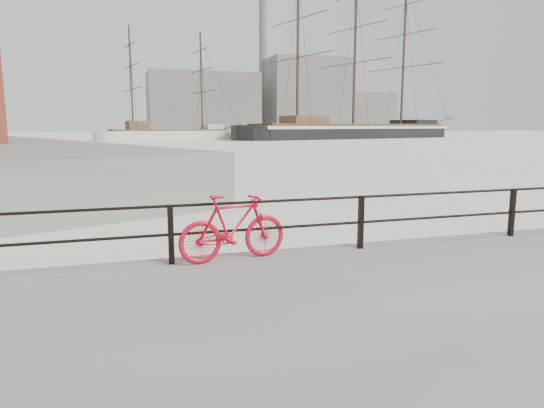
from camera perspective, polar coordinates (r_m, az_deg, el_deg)
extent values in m
plane|color=white|center=(9.54, 9.83, -6.97)|extent=(400.00, 400.00, 0.00)
cube|color=gray|center=(6.41, 26.90, -14.42)|extent=(36.00, 8.00, 0.35)
imported|color=red|center=(8.26, -4.60, -2.78)|extent=(1.92, 0.55, 1.15)
cube|color=gray|center=(150.24, -8.18, 11.54)|extent=(32.00, 18.00, 18.00)
cube|color=gray|center=(164.46, 3.92, 12.45)|extent=(26.00, 20.00, 24.00)
cube|color=gray|center=(178.29, 10.34, 10.46)|extent=(20.00, 16.00, 14.00)
cylinder|color=gray|center=(165.89, -1.04, 15.90)|extent=(2.80, 2.80, 44.00)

